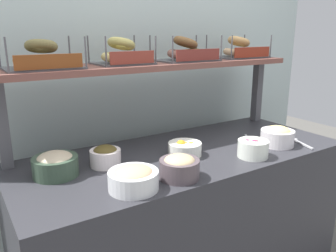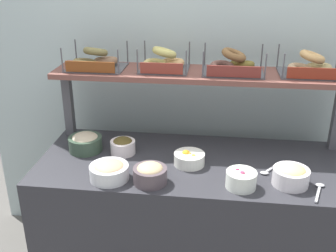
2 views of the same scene
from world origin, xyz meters
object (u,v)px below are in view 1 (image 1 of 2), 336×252
object	(u,v)px
bowl_beet_salad	(253,148)
bagel_basket_plain	(122,55)
bowl_hummus	(179,167)
bagel_basket_poppy	(42,58)
bowl_egg_salad	(277,136)
bagel_basket_cinnamon_raisin	(186,52)
bowl_chocolate_spread	(105,156)
bagel_basket_sesame	(238,51)
bowl_lox_spread	(133,178)
bowl_fruit_salad	(185,149)
serving_spoon_by_edge	(299,142)
bowl_tuna_salad	(55,164)
serving_spoon_near_plate	(249,141)

from	to	relation	value
bowl_beet_salad	bagel_basket_plain	bearing A→B (deg)	130.98
bowl_hummus	bagel_basket_poppy	xyz separation A→B (m)	(-0.39, 0.50, 0.43)
bowl_egg_salad	bagel_basket_cinnamon_raisin	world-z (taller)	bagel_basket_cinnamon_raisin
bowl_chocolate_spread	bagel_basket_sesame	bearing A→B (deg)	12.76
bowl_beet_salad	bowl_chocolate_spread	bearing A→B (deg)	156.54
bowl_lox_spread	bagel_basket_cinnamon_raisin	distance (m)	0.89
bowl_chocolate_spread	bowl_egg_salad	world-z (taller)	bowl_egg_salad
bowl_fruit_salad	bowl_lox_spread	distance (m)	0.43
serving_spoon_by_edge	bagel_basket_cinnamon_raisin	size ratio (longest dim) A/B	0.51
bowl_fruit_salad	bowl_chocolate_spread	xyz separation A→B (m)	(-0.38, 0.08, 0.01)
bowl_tuna_salad	bagel_basket_plain	world-z (taller)	bagel_basket_plain
bowl_hummus	bagel_basket_poppy	size ratio (longest dim) A/B	0.51
bowl_tuna_salad	bagel_basket_plain	distance (m)	0.64
bowl_tuna_salad	bowl_hummus	world-z (taller)	bowl_tuna_salad
bowl_chocolate_spread	bowl_tuna_salad	distance (m)	0.22
serving_spoon_near_plate	bowl_tuna_salad	bearing A→B (deg)	173.36
bowl_lox_spread	bagel_basket_plain	size ratio (longest dim) A/B	0.69
bowl_lox_spread	serving_spoon_by_edge	size ratio (longest dim) A/B	1.15
bowl_beet_salad	bowl_tuna_salad	bearing A→B (deg)	161.50
bowl_chocolate_spread	bagel_basket_poppy	world-z (taller)	bagel_basket_poppy
bowl_lox_spread	bagel_basket_sesame	size ratio (longest dim) A/B	0.58
bowl_chocolate_spread	serving_spoon_near_plate	world-z (taller)	bowl_chocolate_spread
bowl_lox_spread	bagel_basket_sesame	bearing A→B (deg)	26.86
serving_spoon_near_plate	serving_spoon_by_edge	xyz separation A→B (m)	(0.22, -0.16, 0.00)
serving_spoon_near_plate	bowl_lox_spread	bearing A→B (deg)	-167.63
bowl_beet_salad	bowl_egg_salad	world-z (taller)	bowl_egg_salad
serving_spoon_by_edge	bagel_basket_plain	xyz separation A→B (m)	(-0.81, 0.49, 0.47)
bowl_fruit_salad	bagel_basket_cinnamon_raisin	distance (m)	0.57
bowl_lox_spread	bowl_beet_salad	world-z (taller)	bowl_lox_spread
bagel_basket_cinnamon_raisin	bagel_basket_sesame	size ratio (longest dim) A/B	0.99
bowl_chocolate_spread	bagel_basket_poppy	bearing A→B (deg)	131.98
bagel_basket_poppy	bagel_basket_plain	bearing A→B (deg)	2.77
bagel_basket_sesame	bagel_basket_plain	bearing A→B (deg)	-179.95
bowl_beet_salad	bagel_basket_sesame	bearing A→B (deg)	54.55
bowl_chocolate_spread	bagel_basket_cinnamon_raisin	distance (m)	0.76
bowl_fruit_salad	bowl_beet_salad	distance (m)	0.33
bagel_basket_sesame	bowl_hummus	bearing A→B (deg)	-147.00
bowl_egg_salad	bagel_basket_plain	xyz separation A→B (m)	(-0.68, 0.45, 0.42)
bowl_chocolate_spread	bowl_egg_salad	size ratio (longest dim) A/B	0.79
bowl_lox_spread	bowl_tuna_salad	distance (m)	0.37
bowl_tuna_salad	bowl_fruit_salad	bearing A→B (deg)	-8.83
bowl_chocolate_spread	bowl_tuna_salad	size ratio (longest dim) A/B	0.73
bowl_fruit_salad	bagel_basket_cinnamon_raisin	bearing A→B (deg)	54.82
bagel_basket_plain	bagel_basket_poppy	bearing A→B (deg)	-177.23
bowl_beet_salad	bowl_hummus	world-z (taller)	bowl_hummus
bowl_chocolate_spread	bowl_beet_salad	size ratio (longest dim) A/B	0.94
serving_spoon_near_plate	bagel_basket_plain	bearing A→B (deg)	150.36
serving_spoon_by_edge	bagel_basket_sesame	xyz separation A→B (m)	(-0.01, 0.49, 0.47)
bagel_basket_plain	serving_spoon_near_plate	bearing A→B (deg)	-29.64
bowl_lox_spread	bowl_egg_salad	size ratio (longest dim) A/B	1.11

